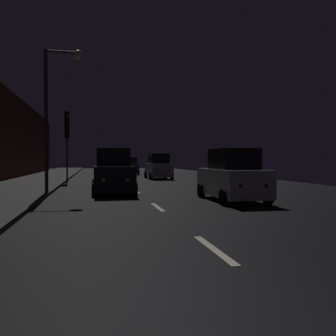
{
  "coord_description": "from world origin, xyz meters",
  "views": [
    {
      "loc": [
        -2.14,
        -3.35,
        1.65
      ],
      "look_at": [
        2.22,
        18.15,
        1.14
      ],
      "focal_mm": 39.05,
      "sensor_mm": 36.0,
      "label": 1
    }
  ],
  "objects_px": {
    "car_parked_right_far": "(158,167)",
    "car_distant_taillights": "(130,167)",
    "car_parked_right_near": "(232,177)",
    "traffic_light_far_left": "(67,131)",
    "streetlamp_overhead": "(57,97)",
    "car_approaching_headlights": "(113,173)"
  },
  "relations": [
    {
      "from": "car_approaching_headlights",
      "to": "car_parked_right_far",
      "type": "xyz_separation_m",
      "value": [
        4.5,
        12.84,
        -0.01
      ]
    },
    {
      "from": "traffic_light_far_left",
      "to": "car_distant_taillights",
      "type": "height_order",
      "value": "traffic_light_far_left"
    },
    {
      "from": "traffic_light_far_left",
      "to": "streetlamp_overhead",
      "type": "height_order",
      "value": "streetlamp_overhead"
    },
    {
      "from": "car_parked_right_far",
      "to": "car_distant_taillights",
      "type": "relative_size",
      "value": 1.13
    },
    {
      "from": "car_approaching_headlights",
      "to": "car_parked_right_near",
      "type": "height_order",
      "value": "car_approaching_headlights"
    },
    {
      "from": "traffic_light_far_left",
      "to": "car_parked_right_near",
      "type": "relative_size",
      "value": 1.23
    },
    {
      "from": "car_distant_taillights",
      "to": "car_parked_right_near",
      "type": "xyz_separation_m",
      "value": [
        1.46,
        -26.75,
        0.08
      ]
    },
    {
      "from": "car_approaching_headlights",
      "to": "car_parked_right_far",
      "type": "height_order",
      "value": "car_approaching_headlights"
    },
    {
      "from": "traffic_light_far_left",
      "to": "streetlamp_overhead",
      "type": "xyz_separation_m",
      "value": [
        0.28,
        -9.93,
        0.74
      ]
    },
    {
      "from": "streetlamp_overhead",
      "to": "car_parked_right_far",
      "type": "distance_m",
      "value": 15.58
    },
    {
      "from": "car_parked_right_far",
      "to": "car_parked_right_near",
      "type": "height_order",
      "value": "car_parked_right_far"
    },
    {
      "from": "traffic_light_far_left",
      "to": "car_parked_right_far",
      "type": "bearing_deg",
      "value": 106.09
    },
    {
      "from": "streetlamp_overhead",
      "to": "car_approaching_headlights",
      "type": "relative_size",
      "value": 1.53
    },
    {
      "from": "car_parked_right_far",
      "to": "car_parked_right_near",
      "type": "relative_size",
      "value": 1.04
    },
    {
      "from": "car_parked_right_far",
      "to": "streetlamp_overhead",
      "type": "bearing_deg",
      "value": 152.51
    },
    {
      "from": "car_parked_right_near",
      "to": "traffic_light_far_left",
      "type": "bearing_deg",
      "value": 28.49
    },
    {
      "from": "streetlamp_overhead",
      "to": "car_parked_right_near",
      "type": "height_order",
      "value": "streetlamp_overhead"
    },
    {
      "from": "traffic_light_far_left",
      "to": "car_distant_taillights",
      "type": "distance_m",
      "value": 14.81
    },
    {
      "from": "car_distant_taillights",
      "to": "streetlamp_overhead",
      "type": "bearing_deg",
      "value": 166.58
    },
    {
      "from": "traffic_light_far_left",
      "to": "car_approaching_headlights",
      "type": "relative_size",
      "value": 1.17
    },
    {
      "from": "traffic_light_far_left",
      "to": "streetlamp_overhead",
      "type": "relative_size",
      "value": 0.77
    },
    {
      "from": "traffic_light_far_left",
      "to": "car_approaching_headlights",
      "type": "bearing_deg",
      "value": 6.88
    }
  ]
}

